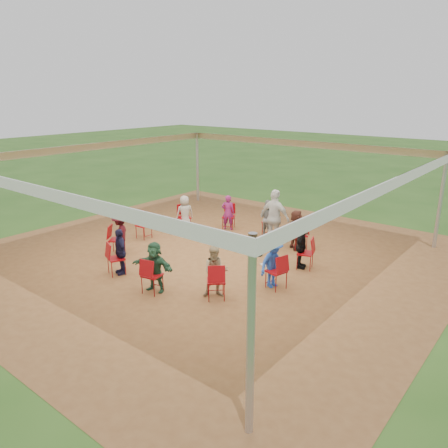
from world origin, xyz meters
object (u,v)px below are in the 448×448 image
Objects in this scene: person_seated_6 at (120,234)px; chair_10 at (216,281)px; chair_2 at (299,235)px; person_seated_4 at (228,212)px; person_seated_0 at (273,263)px; chair_0 at (276,271)px; person_seated_3 at (268,218)px; person_seated_2 at (296,230)px; standing_person at (275,218)px; chair_7 at (117,240)px; person_seated_1 at (301,246)px; person_seated_7 at (120,251)px; chair_3 at (270,222)px; laptop at (269,263)px; chair_9 at (152,275)px; person_seated_9 at (216,272)px; chair_4 at (229,217)px; cable_coil at (258,255)px; person_seated_8 at (155,267)px; chair_1 at (305,253)px; chair_6 at (144,225)px; chair_8 at (116,259)px; person_seated_5 at (185,213)px; chair_5 at (184,217)px.

chair_10 is at bearing 48.01° from person_seated_6.
person_seated_4 is at bearing 34.67° from chair_2.
person_seated_4 is at bearing 65.45° from person_seated_0.
person_seated_3 is at bearing 50.17° from chair_0.
standing_person is at bearing 47.26° from person_seated_2.
chair_7 is 0.72× the size of person_seated_1.
standing_person reaches higher than chair_10.
chair_2 is 5.44m from person_seated_6.
standing_person is (3.17, 3.54, 0.28)m from person_seated_6.
person_seated_7 is at bearing 81.82° from person_seated_3.
chair_3 is 5.00m from person_seated_6.
chair_2 is at bearing -90.00° from person_seated_2.
laptop is at bearing 142.58° from chair_2.
chair_0 is 5.00m from person_seated_6.
person_seated_9 is at bearing 20.62° from chair_9.
standing_person is (2.24, -0.51, 0.46)m from chair_4.
chair_4 is 2.34m from standing_person.
person_seated_4 is 0.69× the size of standing_person.
person_seated_3 reaches higher than cable_coil.
person_seated_3 reaches higher than chair_10.
person_seated_6 is at bearing 147.27° from person_seated_8.
chair_1 is 0.72× the size of person_seated_4.
chair_3 is at bearing 81.82° from chair_9.
chair_2 is 5.00m from person_seated_8.
laptop is at bearing 157.61° from person_seated_1.
person_seated_9 is (1.33, 0.80, 0.18)m from chair_9.
chair_3 is at bearing 163.64° from chair_4.
cable_coil is at bearing 68.51° from person_seated_1.
person_seated_2 is (-0.25, 4.15, 0.18)m from chair_10.
person_seated_2 is at bearing 113.97° from chair_6.
person_seated_2 is at bearing 50.17° from chair_10.
chair_9 is (1.79, -5.26, 0.00)m from chair_4.
standing_person reaches higher than person_seated_0.
chair_8 is at bearing 163.64° from chair_9.
standing_person is (-0.88, 3.95, 0.28)m from person_seated_9.
person_seated_5 reaches higher than laptop.
person_seated_6 is (-2.47, -4.22, 0.00)m from person_seated_3.
chair_9 is (-1.23, -4.96, 0.00)m from chair_2.
chair_0 is 0.72× the size of person_seated_9.
standing_person is (-0.78, -0.20, 0.46)m from chair_2.
person_seated_3 is (-1.66, 4.72, 0.18)m from chair_10.
standing_person is at bearing 103.07° from person_seated_6.
person_seated_3 reaches higher than chair_0.
chair_3 is 1.00× the size of chair_5.
chair_1 is at bearing 131.99° from person_seated_4.
person_seated_0 is 3.35× the size of laptop.
chair_4 is 5.56m from chair_10.
chair_2 is 1.58m from chair_3.
person_seated_4 is (-1.49, -0.28, 0.00)m from person_seated_3.
person_seated_1 is 1.00× the size of person_seated_8.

